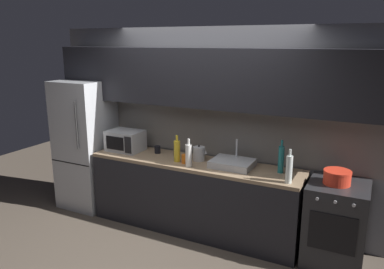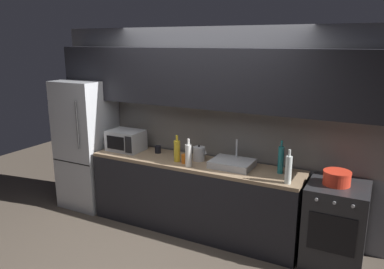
{
  "view_description": "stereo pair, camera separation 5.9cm",
  "coord_description": "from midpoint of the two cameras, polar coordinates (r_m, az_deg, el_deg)",
  "views": [
    {
      "loc": [
        1.94,
        -2.99,
        2.33
      ],
      "look_at": [
        -0.02,
        0.9,
        1.24
      ],
      "focal_mm": 35.0,
      "sensor_mm": 36.0,
      "label": 1
    },
    {
      "loc": [
        1.99,
        -2.96,
        2.33
      ],
      "look_at": [
        -0.02,
        0.9,
        1.24
      ],
      "focal_mm": 35.0,
      "sensor_mm": 36.0,
      "label": 2
    }
  ],
  "objects": [
    {
      "name": "refrigerator",
      "position": [
        5.53,
        -16.14,
        -1.44
      ],
      "size": [
        0.68,
        0.69,
        1.81
      ],
      "color": "#ADAFB5",
      "rests_on": "ground"
    },
    {
      "name": "wine_bottle_teal",
      "position": [
        4.25,
        13.03,
        -3.69
      ],
      "size": [
        0.06,
        0.06,
        0.38
      ],
      "color": "#19666B",
      "rests_on": "counter_run"
    },
    {
      "name": "kettle",
      "position": [
        4.58,
        0.7,
        -2.93
      ],
      "size": [
        0.18,
        0.14,
        0.2
      ],
      "color": "#B7BABF",
      "rests_on": "counter_run"
    },
    {
      "name": "microwave",
      "position": [
        5.08,
        -10.44,
        -0.91
      ],
      "size": [
        0.46,
        0.35,
        0.27
      ],
      "color": "#A8AAAF",
      "rests_on": "counter_run"
    },
    {
      "name": "wine_bottle_yellow",
      "position": [
        4.54,
        -2.67,
        -2.49
      ],
      "size": [
        0.08,
        0.08,
        0.33
      ],
      "color": "gold",
      "rests_on": "counter_run"
    },
    {
      "name": "sink_basin",
      "position": [
        4.4,
        5.8,
        -4.38
      ],
      "size": [
        0.48,
        0.38,
        0.3
      ],
      "color": "#ADAFB5",
      "rests_on": "counter_run"
    },
    {
      "name": "mug_orange",
      "position": [
        4.49,
        -1.44,
        -3.73
      ],
      "size": [
        0.09,
        0.09,
        0.11
      ],
      "primitive_type": "cylinder",
      "color": "orange",
      "rests_on": "counter_run"
    },
    {
      "name": "counter_run",
      "position": [
        4.73,
        -0.11,
        -9.31
      ],
      "size": [
        2.66,
        0.6,
        0.9
      ],
      "color": "black",
      "rests_on": "ground"
    },
    {
      "name": "wine_bottle_white",
      "position": [
        4.35,
        -0.9,
        -3.15
      ],
      "size": [
        0.08,
        0.08,
        0.33
      ],
      "color": "silver",
      "rests_on": "counter_run"
    },
    {
      "name": "oven_range",
      "position": [
        4.31,
        20.62,
        -12.7
      ],
      "size": [
        0.6,
        0.62,
        0.9
      ],
      "color": "#232326",
      "rests_on": "ground"
    },
    {
      "name": "back_wall",
      "position": [
        4.68,
        1.54,
        4.48
      ],
      "size": [
        4.4,
        0.44,
        2.5
      ],
      "color": "slate",
      "rests_on": "ground"
    },
    {
      "name": "ground_plane",
      "position": [
        4.26,
        -5.92,
        -19.16
      ],
      "size": [
        10.0,
        10.0,
        0.0
      ],
      "primitive_type": "plane",
      "color": "#4C4238"
    },
    {
      "name": "cooking_pot",
      "position": [
        4.12,
        20.86,
        -6.1
      ],
      "size": [
        0.28,
        0.28,
        0.15
      ],
      "color": "red",
      "rests_on": "oven_range"
    },
    {
      "name": "wine_bottle_clear",
      "position": [
        3.97,
        14.16,
        -5.11
      ],
      "size": [
        0.07,
        0.07,
        0.36
      ],
      "color": "silver",
      "rests_on": "counter_run"
    },
    {
      "name": "mug_dark",
      "position": [
        4.91,
        -5.62,
        -2.3
      ],
      "size": [
        0.08,
        0.08,
        0.1
      ],
      "primitive_type": "cylinder",
      "color": "black",
      "rests_on": "counter_run"
    }
  ]
}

